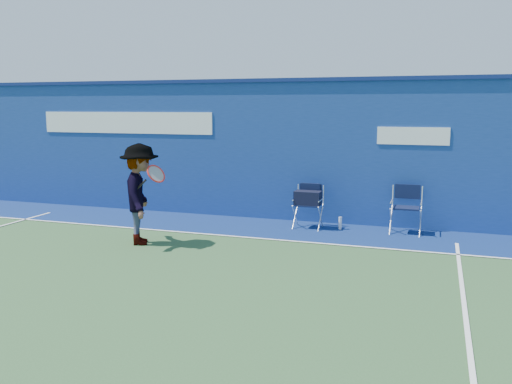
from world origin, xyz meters
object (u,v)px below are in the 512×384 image
(directors_chair_left, at_px, (308,210))
(tennis_player, at_px, (140,194))
(water_bottle, at_px, (340,223))
(directors_chair_right, at_px, (406,219))

(directors_chair_left, bearing_deg, tennis_player, -139.47)
(directors_chair_left, distance_m, water_bottle, 0.71)
(water_bottle, height_order, tennis_player, tennis_player)
(directors_chair_right, relative_size, tennis_player, 0.52)
(directors_chair_right, height_order, tennis_player, tennis_player)
(water_bottle, xyz_separation_m, tennis_player, (-3.25, -2.27, 0.79))
(directors_chair_left, relative_size, tennis_player, 0.49)
(directors_chair_left, bearing_deg, directors_chair_right, 4.62)
(directors_chair_right, distance_m, water_bottle, 1.29)
(directors_chair_left, height_order, tennis_player, tennis_player)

